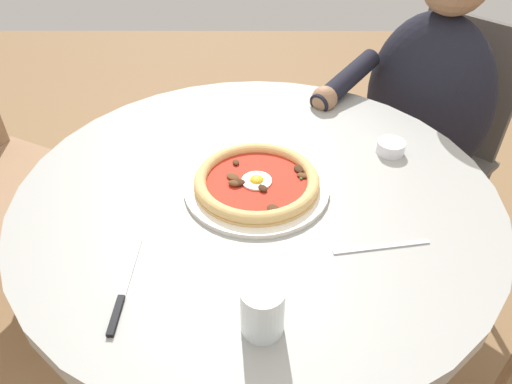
% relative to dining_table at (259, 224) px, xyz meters
% --- Properties ---
extents(ground_plane, '(6.00, 6.00, 0.02)m').
position_rel_dining_table_xyz_m(ground_plane, '(0.00, 0.00, -0.66)').
color(ground_plane, olive).
extents(dining_table, '(1.01, 1.01, 0.76)m').
position_rel_dining_table_xyz_m(dining_table, '(0.00, 0.00, 0.00)').
color(dining_table, '#999993').
rests_on(dining_table, ground).
extents(pizza_on_plate, '(0.30, 0.30, 0.04)m').
position_rel_dining_table_xyz_m(pizza_on_plate, '(-0.01, 0.00, 0.12)').
color(pizza_on_plate, white).
rests_on(pizza_on_plate, dining_table).
extents(water_glass, '(0.07, 0.07, 0.09)m').
position_rel_dining_table_xyz_m(water_glass, '(-0.35, -0.01, 0.14)').
color(water_glass, silver).
rests_on(water_glass, dining_table).
extents(steak_knife, '(0.21, 0.01, 0.01)m').
position_rel_dining_table_xyz_m(steak_knife, '(-0.30, 0.22, 0.11)').
color(steak_knife, silver).
rests_on(steak_knife, dining_table).
extents(ramekin_capers, '(0.06, 0.06, 0.03)m').
position_rel_dining_table_xyz_m(ramekin_capers, '(0.13, -0.31, 0.12)').
color(ramekin_capers, white).
rests_on(ramekin_capers, dining_table).
extents(fork_utensil, '(0.04, 0.18, 0.00)m').
position_rel_dining_table_xyz_m(fork_utensil, '(-0.18, -0.23, 0.11)').
color(fork_utensil, '#BCBCC1').
rests_on(fork_utensil, dining_table).
extents(diner_person, '(0.44, 0.58, 1.13)m').
position_rel_dining_table_xyz_m(diner_person, '(0.47, -0.50, -0.14)').
color(diner_person, '#282833').
rests_on(diner_person, ground).
extents(cafe_chair_diner, '(0.54, 0.54, 0.90)m').
position_rel_dining_table_xyz_m(cafe_chair_diner, '(0.56, -0.60, -0.11)').
color(cafe_chair_diner, '#504A45').
rests_on(cafe_chair_diner, ground).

